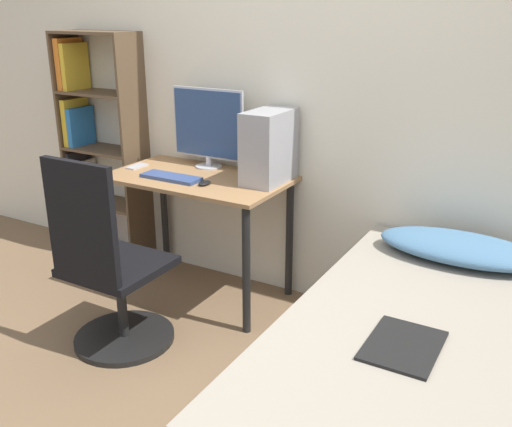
{
  "coord_description": "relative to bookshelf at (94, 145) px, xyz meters",
  "views": [
    {
      "loc": [
        1.34,
        -1.39,
        1.64
      ],
      "look_at": [
        0.1,
        0.77,
        0.75
      ],
      "focal_mm": 40.0,
      "sensor_mm": 36.0,
      "label": 1
    }
  ],
  "objects": [
    {
      "name": "bed",
      "position": [
        2.43,
        -0.81,
        -0.51
      ],
      "size": [
        1.0,
        1.87,
        0.54
      ],
      "color": "#4C3D2D",
      "rests_on": "ground_plane"
    },
    {
      "name": "keyboard",
      "position": [
        0.87,
        -0.29,
        -0.03
      ],
      "size": [
        0.36,
        0.12,
        0.02
      ],
      "color": "#33477A",
      "rests_on": "desk"
    },
    {
      "name": "pc_tower",
      "position": [
        1.38,
        -0.06,
        0.16
      ],
      "size": [
        0.19,
        0.34,
        0.39
      ],
      "color": "#99999E",
      "rests_on": "desk"
    },
    {
      "name": "mouse",
      "position": [
        1.1,
        -0.29,
        -0.03
      ],
      "size": [
        0.06,
        0.09,
        0.02
      ],
      "color": "black",
      "rests_on": "desk"
    },
    {
      "name": "wall_back",
      "position": [
        1.49,
        0.15,
        0.47
      ],
      "size": [
        8.0,
        0.05,
        2.5
      ],
      "color": "silver",
      "rests_on": "ground_plane"
    },
    {
      "name": "desk",
      "position": [
        0.97,
        -0.17,
        -0.16
      ],
      "size": [
        1.03,
        0.6,
        0.74
      ],
      "color": "#997047",
      "rests_on": "ground_plane"
    },
    {
      "name": "pillow",
      "position": [
        2.43,
        -0.13,
        -0.19
      ],
      "size": [
        0.76,
        0.36,
        0.11
      ],
      "color": "teal",
      "rests_on": "bed"
    },
    {
      "name": "monitor",
      "position": [
        0.91,
        0.03,
        0.21
      ],
      "size": [
        0.48,
        0.16,
        0.47
      ],
      "color": "#B7B7BC",
      "rests_on": "desk"
    },
    {
      "name": "magazine",
      "position": [
        2.42,
        -1.0,
        -0.23
      ],
      "size": [
        0.24,
        0.32,
        0.01
      ],
      "color": "black",
      "rests_on": "bed"
    },
    {
      "name": "bookshelf",
      "position": [
        0.0,
        0.0,
        0.0
      ],
      "size": [
        0.58,
        0.25,
        1.51
      ],
      "color": "brown",
      "rests_on": "ground_plane"
    },
    {
      "name": "phone",
      "position": [
        0.54,
        -0.19,
        -0.03
      ],
      "size": [
        0.07,
        0.14,
        0.01
      ],
      "color": "#B7B7BC",
      "rests_on": "desk"
    },
    {
      "name": "office_chair",
      "position": [
        0.93,
        -0.88,
        -0.39
      ],
      "size": [
        0.52,
        0.52,
        1.02
      ],
      "color": "black",
      "rests_on": "ground_plane"
    }
  ]
}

